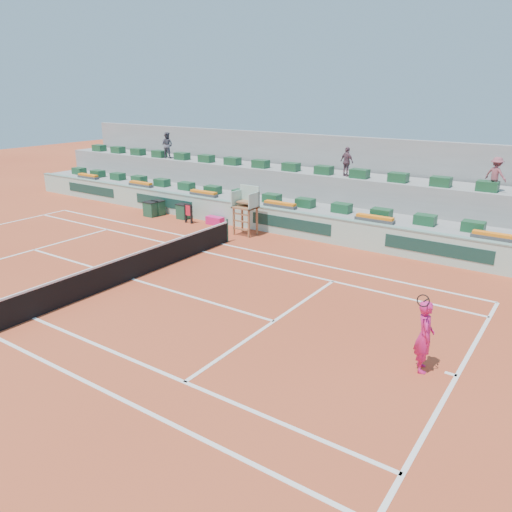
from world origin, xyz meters
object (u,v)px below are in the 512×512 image
object	(u,v)px
umpire_chair	(246,204)
drink_cooler_a	(183,211)
player_bag	(215,221)
tennis_player	(425,336)

from	to	relation	value
umpire_chair	drink_cooler_a	xyz separation A→B (m)	(-4.69, 0.51, -1.12)
player_bag	drink_cooler_a	bearing A→B (deg)	-179.67
player_bag	tennis_player	world-z (taller)	tennis_player
drink_cooler_a	tennis_player	world-z (taller)	tennis_player
tennis_player	player_bag	bearing A→B (deg)	148.59
drink_cooler_a	tennis_player	xyz separation A→B (m)	(15.72, -8.21, 0.54)
umpire_chair	tennis_player	distance (m)	13.46
tennis_player	drink_cooler_a	bearing A→B (deg)	152.41
drink_cooler_a	tennis_player	distance (m)	17.74
umpire_chair	tennis_player	bearing A→B (deg)	-34.93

